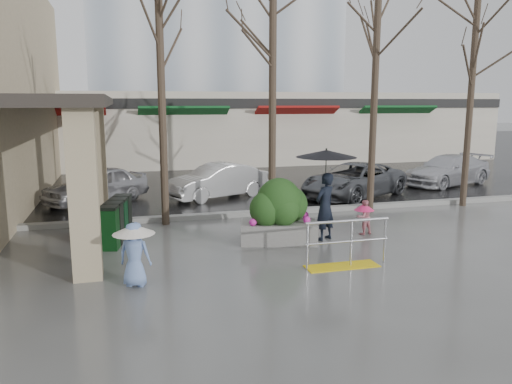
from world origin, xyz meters
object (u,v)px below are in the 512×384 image
car_c (354,180)px  car_d (448,170)px  tree_east (475,42)px  news_boxes (117,221)px  tree_west (160,42)px  child_blue (134,247)px  tree_midwest (273,40)px  car_a (96,185)px  woman (326,181)px  child_pink (364,214)px  planter (279,212)px  car_b (217,181)px  tree_mideast (376,56)px  handrail (345,249)px

car_c → car_d: size_ratio=1.04×
tree_east → news_boxes: (-11.34, -1.45, -4.86)m
tree_west → car_c: bearing=18.7°
child_blue → tree_west: bearing=-79.3°
tree_midwest → car_d: tree_midwest is taller
tree_west → car_d: (12.18, 3.89, -4.45)m
car_a → woman: bearing=7.0°
child_pink → tree_midwest: bearing=-63.7°
planter → car_c: 6.76m
planter → car_c: (4.52, 5.02, -0.15)m
child_blue → car_b: (3.20, 8.32, -0.13)m
tree_mideast → news_boxes: tree_mideast is taller
child_pink → child_blue: child_blue is taller
news_boxes → car_d: (13.53, 5.34, 0.10)m
tree_midwest → car_b: bearing=105.8°
planter → car_c: planter is taller
tree_west → planter: size_ratio=3.32×
tree_east → child_pink: tree_east is taller
tree_mideast → car_a: 10.25m
woman → car_b: 6.50m
handrail → car_a: size_ratio=0.51×
tree_east → car_c: size_ratio=1.59×
handrail → car_b: (-1.16, 8.34, 0.25)m
woman → planter: bearing=-33.3°
tree_east → planter: bearing=-160.6°
child_blue → car_a: size_ratio=0.34×
woman → tree_midwest: bearing=-107.2°
car_a → handrail: bearing=-2.7°
car_c → tree_west: bearing=-100.8°
car_b → car_d: (9.99, 0.35, 0.00)m
planter → car_d: size_ratio=0.47×
tree_midwest → planter: tree_midwest is taller
tree_west → tree_midwest: (3.20, 0.00, 0.15)m
tree_east → car_d: (2.18, 3.89, -4.75)m
tree_midwest → news_boxes: size_ratio=3.62×
car_c → car_d: (5.08, 1.49, 0.00)m
tree_midwest → car_b: (-1.00, 3.54, -4.60)m
woman → tree_mideast: bearing=-164.5°
woman → child_blue: bearing=-5.7°
tree_west → tree_east: size_ratio=0.94×
tree_mideast → child_pink: 5.20m
child_blue → car_a: car_a is taller
car_b → tree_west: bearing=-55.0°
child_pink → car_a: size_ratio=0.25×
handrail → car_d: car_d is taller
tree_midwest → news_boxes: (-4.54, -1.45, -4.71)m
news_boxes → car_d: size_ratio=0.45×
car_b → car_d: size_ratio=0.88×
tree_mideast → child_pink: (-1.50, -2.47, -4.33)m
tree_west → child_blue: size_ratio=5.44×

